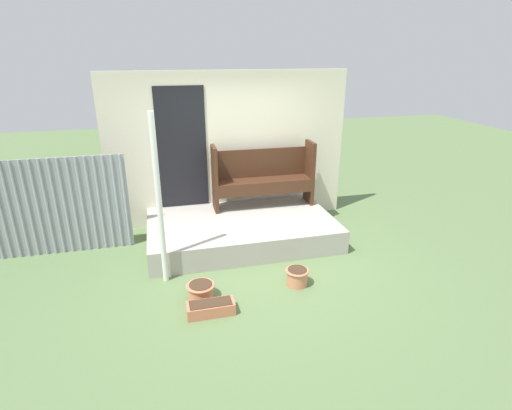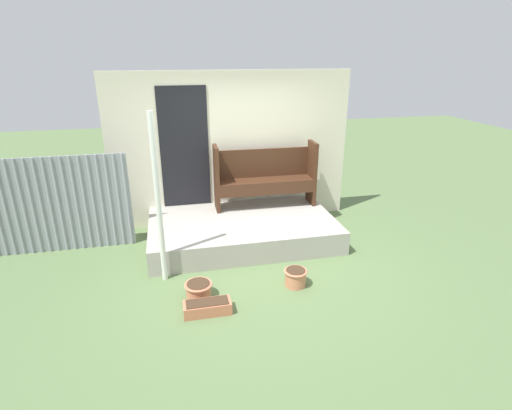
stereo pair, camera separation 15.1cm
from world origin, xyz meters
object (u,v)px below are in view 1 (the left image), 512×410
object	(u,v)px
support_post	(159,202)
planter_box_rect	(211,308)
bench	(263,174)
flower_pot_left	(201,290)
flower_pot_middle	(297,276)

from	to	relation	value
support_post	planter_box_rect	distance (m)	1.45
bench	planter_box_rect	bearing A→B (deg)	-117.17
bench	flower_pot_left	bearing A→B (deg)	-122.63
bench	flower_pot_left	size ratio (longest dim) A/B	4.87
support_post	planter_box_rect	world-z (taller)	support_post
bench	support_post	bearing A→B (deg)	-138.69
support_post	flower_pot_middle	xyz separation A→B (m)	(1.67, -0.54, -0.99)
support_post	bench	distance (m)	2.29
flower_pot_middle	planter_box_rect	size ratio (longest dim) A/B	0.56
flower_pot_left	support_post	bearing A→B (deg)	127.76
bench	planter_box_rect	world-z (taller)	bench
planter_box_rect	flower_pot_middle	bearing A→B (deg)	16.24
flower_pot_left	flower_pot_middle	world-z (taller)	flower_pot_middle
bench	flower_pot_left	distance (m)	2.55
planter_box_rect	support_post	bearing A→B (deg)	118.59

